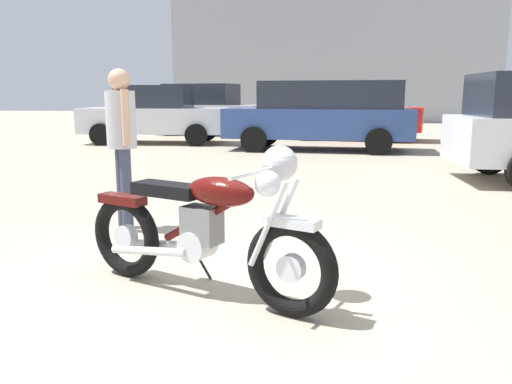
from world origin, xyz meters
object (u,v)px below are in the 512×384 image
Objects in this scene: vintage_motorcycle at (208,227)px; bystander at (122,133)px; pale_sedan_back at (323,113)px; silver_sedan_mid at (156,115)px; dark_sedan_left at (353,113)px; blue_hatchback_right at (206,109)px.

bystander reaches higher than vintage_motorcycle.
bystander is 0.35× the size of pale_sedan_back.
pale_sedan_back is (4.86, -1.31, 0.10)m from silver_sedan_mid.
vintage_motorcycle is 13.35m from dark_sedan_left.
silver_sedan_mid is at bearing 133.76° from vintage_motorcycle.
pale_sedan_back is 6.25m from blue_hatchback_right.
silver_sedan_mid reaches higher than bystander.
vintage_motorcycle is 0.41× the size of pale_sedan_back.
dark_sedan_left is 5.26m from blue_hatchback_right.
bystander is at bearing -76.80° from silver_sedan_mid.
bystander is 8.52m from pale_sedan_back.
blue_hatchback_right is (-5.08, 1.36, 0.08)m from dark_sedan_left.
vintage_motorcycle is at bearing -88.17° from bystander.
silver_sedan_mid is 0.89× the size of pale_sedan_back.
blue_hatchback_right is (-2.16, 12.96, -0.10)m from bystander.
dark_sedan_left is at bearing -101.99° from pale_sedan_back.
pale_sedan_back reaches higher than bystander.
pale_sedan_back is at bearing -18.61° from silver_sedan_mid.
vintage_motorcycle is 2.15m from bystander.
pale_sedan_back reaches higher than silver_sedan_mid.
vintage_motorcycle is at bearing -66.46° from blue_hatchback_right.
vintage_motorcycle is 11.99m from silver_sedan_mid.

